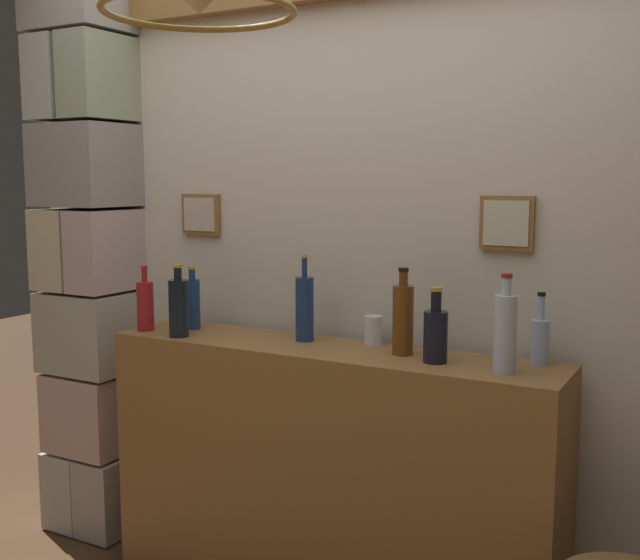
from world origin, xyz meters
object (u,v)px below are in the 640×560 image
object	(u,v)px
liquor_bottle_gin	(436,334)
liquor_bottle_rum	(193,303)
glass_tumbler_rocks	(373,330)
liquor_bottle_tequila	(403,318)
liquor_bottle_brandy	(179,307)
liquor_bottle_vermouth	(505,332)
liquor_bottle_sherry	(305,308)
liquor_bottle_vodka	(540,339)
liquor_bottle_port	(145,305)

from	to	relation	value
liquor_bottle_gin	liquor_bottle_rum	world-z (taller)	liquor_bottle_rum
liquor_bottle_rum	glass_tumbler_rocks	world-z (taller)	liquor_bottle_rum
liquor_bottle_tequila	liquor_bottle_rum	size ratio (longest dim) A/B	1.19
liquor_bottle_brandy	liquor_bottle_vermouth	world-z (taller)	liquor_bottle_vermouth
liquor_bottle_sherry	liquor_bottle_gin	world-z (taller)	liquor_bottle_sherry
liquor_bottle_vermouth	liquor_bottle_vodka	bearing A→B (deg)	66.23
liquor_bottle_tequila	liquor_bottle_rum	distance (m)	0.91
glass_tumbler_rocks	liquor_bottle_tequila	bearing A→B (deg)	-33.19
liquor_bottle_rum	liquor_bottle_brandy	distance (m)	0.15
liquor_bottle_tequila	liquor_bottle_gin	xyz separation A→B (m)	(0.14, -0.05, -0.03)
liquor_bottle_port	liquor_bottle_brandy	world-z (taller)	liquor_bottle_brandy
liquor_bottle_port	liquor_bottle_brandy	distance (m)	0.20
liquor_bottle_vermouth	glass_tumbler_rocks	size ratio (longest dim) A/B	2.99
liquor_bottle_gin	liquor_bottle_brandy	world-z (taller)	liquor_bottle_brandy
liquor_bottle_port	liquor_bottle_brandy	bearing A→B (deg)	-9.40
liquor_bottle_gin	liquor_bottle_vodka	bearing A→B (deg)	24.16
liquor_bottle_brandy	liquor_bottle_vermouth	distance (m)	1.24
liquor_bottle_brandy	liquor_bottle_vodka	bearing A→B (deg)	9.53
liquor_bottle_vermouth	liquor_bottle_gin	bearing A→B (deg)	174.35
liquor_bottle_sherry	liquor_bottle_gin	size ratio (longest dim) A/B	1.29
liquor_bottle_vodka	liquor_bottle_vermouth	size ratio (longest dim) A/B	0.76
liquor_bottle_sherry	liquor_bottle_tequila	size ratio (longest dim) A/B	1.07
liquor_bottle_rum	liquor_bottle_brandy	size ratio (longest dim) A/B	0.91
liquor_bottle_vermouth	liquor_bottle_rum	bearing A→B (deg)	176.14
liquor_bottle_tequila	liquor_bottle_rum	world-z (taller)	liquor_bottle_tequila
liquor_bottle_vodka	glass_tumbler_rocks	distance (m)	0.61
liquor_bottle_vodka	glass_tumbler_rocks	bearing A→B (deg)	178.01
liquor_bottle_sherry	liquor_bottle_brandy	xyz separation A→B (m)	(-0.46, -0.17, -0.01)
liquor_bottle_tequila	liquor_bottle_vermouth	size ratio (longest dim) A/B	0.97
liquor_bottle_brandy	glass_tumbler_rocks	xyz separation A→B (m)	(0.71, 0.24, -0.06)
glass_tumbler_rocks	liquor_bottle_vodka	bearing A→B (deg)	-1.99
liquor_bottle_vermouth	glass_tumbler_rocks	distance (m)	0.57
liquor_bottle_tequila	glass_tumbler_rocks	xyz separation A→B (m)	(-0.16, 0.10, -0.07)
liquor_bottle_brandy	liquor_bottle_vermouth	xyz separation A→B (m)	(1.24, 0.06, 0.01)
liquor_bottle_tequila	glass_tumbler_rocks	size ratio (longest dim) A/B	2.89
liquor_bottle_gin	liquor_bottle_brandy	distance (m)	1.01
liquor_bottle_tequila	liquor_bottle_vodka	distance (m)	0.46
liquor_bottle_rum	liquor_bottle_tequila	bearing A→B (deg)	-0.62
liquor_bottle_tequila	liquor_bottle_brandy	world-z (taller)	liquor_bottle_tequila
liquor_bottle_port	glass_tumbler_rocks	xyz separation A→B (m)	(0.90, 0.21, -0.05)
liquor_bottle_tequila	liquor_bottle_port	size ratio (longest dim) A/B	1.16
liquor_bottle_sherry	liquor_bottle_vermouth	xyz separation A→B (m)	(0.78, -0.11, 0.01)
liquor_bottle_port	glass_tumbler_rocks	size ratio (longest dim) A/B	2.48
liquor_bottle_port	liquor_bottle_vodka	xyz separation A→B (m)	(1.51, 0.19, -0.02)
liquor_bottle_rum	glass_tumbler_rocks	size ratio (longest dim) A/B	2.44
liquor_bottle_sherry	liquor_bottle_tequila	bearing A→B (deg)	-4.33
liquor_bottle_tequila	liquor_bottle_vermouth	distance (m)	0.38
liquor_bottle_gin	liquor_bottle_vermouth	size ratio (longest dim) A/B	0.80
liquor_bottle_tequila	liquor_bottle_vodka	world-z (taller)	liquor_bottle_tequila
liquor_bottle_tequila	liquor_bottle_gin	size ratio (longest dim) A/B	1.20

